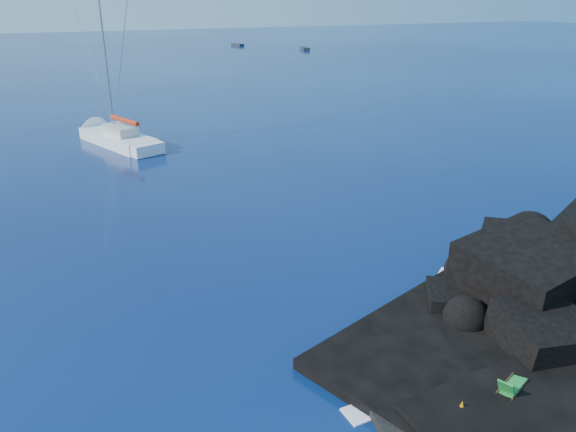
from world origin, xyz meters
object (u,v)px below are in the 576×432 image
at_px(marker_cone, 462,407).
at_px(distant_boat_b, 305,50).
at_px(sailboat, 119,145).
at_px(distant_boat_a, 238,46).
at_px(deck_chair, 513,381).

height_order(marker_cone, distant_boat_b, marker_cone).
bearing_deg(sailboat, distant_boat_a, 44.15).
height_order(sailboat, marker_cone, sailboat).
height_order(sailboat, deck_chair, sailboat).
distance_m(distant_boat_a, distant_boat_b, 19.39).
bearing_deg(marker_cone, deck_chair, 4.26).
relative_size(sailboat, deck_chair, 10.37).
height_order(deck_chair, distant_boat_b, deck_chair).
xyz_separation_m(sailboat, marker_cone, (6.25, -39.82, 0.59)).
bearing_deg(distant_boat_b, deck_chair, -98.66).
xyz_separation_m(sailboat, distant_boat_b, (49.74, 73.31, 0.00)).
distance_m(deck_chair, distant_boat_b, 120.30).
height_order(sailboat, distant_boat_a, sailboat).
bearing_deg(distant_boat_b, distant_boat_a, 137.89).
relative_size(sailboat, distant_boat_b, 3.20).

